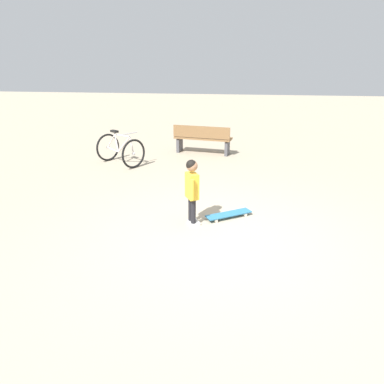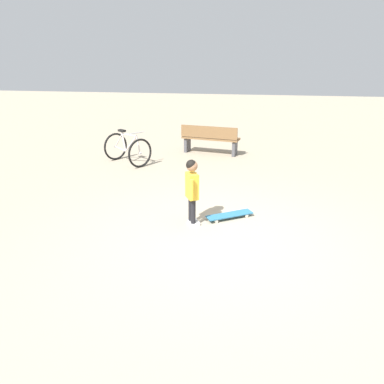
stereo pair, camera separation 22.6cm
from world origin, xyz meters
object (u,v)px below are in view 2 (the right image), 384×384
(child_person, at_px, (192,185))
(street_bench, at_px, (210,139))
(bicycle_near, at_px, (127,149))
(skateboard, at_px, (230,215))

(child_person, bearing_deg, street_bench, 95.06)
(bicycle_near, bearing_deg, child_person, -53.54)
(skateboard, distance_m, street_bench, 4.28)
(child_person, relative_size, bicycle_near, 0.83)
(bicycle_near, bearing_deg, skateboard, -44.08)
(skateboard, relative_size, bicycle_near, 0.60)
(skateboard, xyz_separation_m, bicycle_near, (-2.86, 2.77, 0.32))
(street_bench, bearing_deg, child_person, -84.94)
(street_bench, bearing_deg, bicycle_near, -144.01)
(skateboard, xyz_separation_m, street_bench, (-0.96, 4.15, 0.36))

